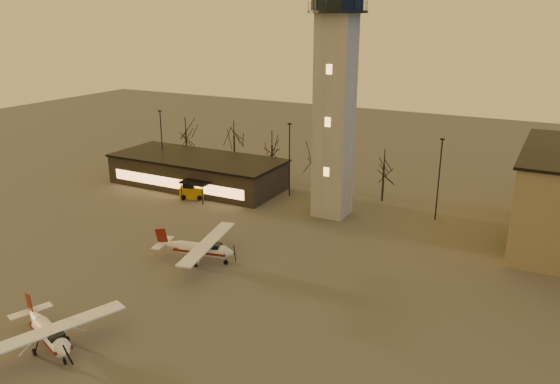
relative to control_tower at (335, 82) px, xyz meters
name	(u,v)px	position (x,y,z in m)	size (l,w,h in m)	color
ground	(185,329)	(0.00, -30.00, -16.33)	(220.00, 220.00, 0.00)	#42403D
control_tower	(335,82)	(0.00, 0.00, 0.00)	(6.80, 6.80, 32.60)	gray
terminal	(197,171)	(-21.99, 1.98, -14.17)	(25.40, 12.20, 4.30)	black
light_poles	(340,171)	(0.50, 1.00, -10.92)	(58.50, 12.25, 10.14)	black
tree_row	(271,142)	(-13.70, 9.16, -10.39)	(37.20, 9.20, 8.80)	black
cessna_front	(52,339)	(-6.80, -36.95, -15.29)	(8.79, 10.72, 3.01)	white
cessna_rear	(205,252)	(-5.87, -18.97, -15.24)	(9.15, 11.50, 3.17)	silver
service_cart	(193,192)	(-19.22, -3.02, -15.51)	(3.78, 3.08, 2.13)	#C18E0B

